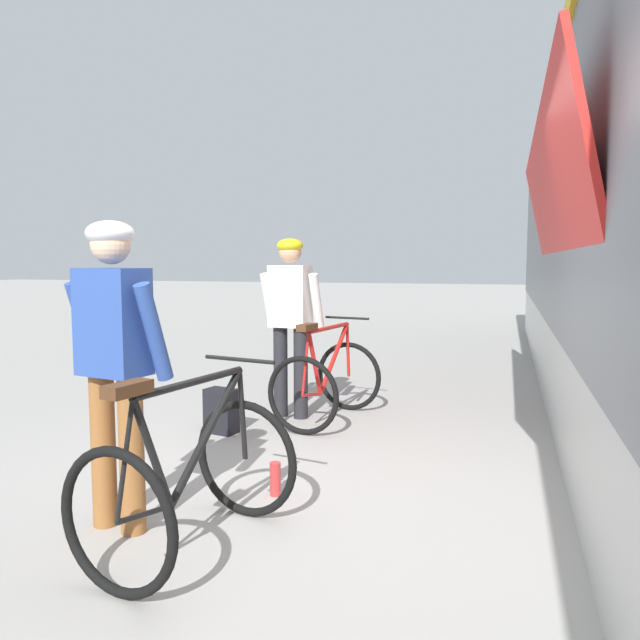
{
  "coord_description": "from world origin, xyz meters",
  "views": [
    {
      "loc": [
        1.09,
        -3.36,
        1.53
      ],
      "look_at": [
        -0.39,
        1.47,
        1.05
      ],
      "focal_mm": 34.13,
      "sensor_mm": 36.0,
      "label": 1
    }
  ],
  "objects_px": {
    "cyclist_near_in_blue": "(114,348)",
    "bicycle_near_black": "(189,478)",
    "bicycle_far_red": "(327,380)",
    "backpack_on_platform": "(221,411)",
    "cyclist_far_in_white": "(290,311)",
    "water_bottle_near_the_bikes": "(275,479)"
  },
  "relations": [
    {
      "from": "cyclist_far_in_white",
      "to": "bicycle_near_black",
      "type": "xyz_separation_m",
      "value": [
        0.45,
        -2.81,
        -0.65
      ]
    },
    {
      "from": "cyclist_far_in_white",
      "to": "backpack_on_platform",
      "type": "height_order",
      "value": "cyclist_far_in_white"
    },
    {
      "from": "bicycle_far_red",
      "to": "water_bottle_near_the_bikes",
      "type": "height_order",
      "value": "bicycle_far_red"
    },
    {
      "from": "bicycle_far_red",
      "to": "water_bottle_near_the_bikes",
      "type": "bearing_deg",
      "value": -83.93
    },
    {
      "from": "cyclist_near_in_blue",
      "to": "backpack_on_platform",
      "type": "relative_size",
      "value": 4.4
    },
    {
      "from": "bicycle_far_red",
      "to": "backpack_on_platform",
      "type": "bearing_deg",
      "value": -140.92
    },
    {
      "from": "bicycle_far_red",
      "to": "bicycle_near_black",
      "type": "bearing_deg",
      "value": -88.93
    },
    {
      "from": "bicycle_near_black",
      "to": "bicycle_far_red",
      "type": "relative_size",
      "value": 1.01
    },
    {
      "from": "bicycle_near_black",
      "to": "backpack_on_platform",
      "type": "relative_size",
      "value": 2.95
    },
    {
      "from": "bicycle_far_red",
      "to": "backpack_on_platform",
      "type": "relative_size",
      "value": 2.93
    },
    {
      "from": "bicycle_near_black",
      "to": "water_bottle_near_the_bikes",
      "type": "bearing_deg",
      "value": 80.14
    },
    {
      "from": "cyclist_near_in_blue",
      "to": "bicycle_near_black",
      "type": "relative_size",
      "value": 1.49
    },
    {
      "from": "water_bottle_near_the_bikes",
      "to": "bicycle_far_red",
      "type": "bearing_deg",
      "value": 96.07
    },
    {
      "from": "cyclist_far_in_white",
      "to": "water_bottle_near_the_bikes",
      "type": "distance_m",
      "value": 2.25
    },
    {
      "from": "cyclist_far_in_white",
      "to": "water_bottle_near_the_bikes",
      "type": "height_order",
      "value": "cyclist_far_in_white"
    },
    {
      "from": "cyclist_far_in_white",
      "to": "cyclist_near_in_blue",
      "type": "bearing_deg",
      "value": -91.81
    },
    {
      "from": "bicycle_near_black",
      "to": "bicycle_far_red",
      "type": "height_order",
      "value": "same"
    },
    {
      "from": "cyclist_far_in_white",
      "to": "bicycle_near_black",
      "type": "height_order",
      "value": "cyclist_far_in_white"
    },
    {
      "from": "bicycle_near_black",
      "to": "backpack_on_platform",
      "type": "height_order",
      "value": "bicycle_near_black"
    },
    {
      "from": "cyclist_near_in_blue",
      "to": "cyclist_far_in_white",
      "type": "distance_m",
      "value": 2.68
    },
    {
      "from": "bicycle_near_black",
      "to": "water_bottle_near_the_bikes",
      "type": "distance_m",
      "value": 0.92
    },
    {
      "from": "cyclist_near_in_blue",
      "to": "water_bottle_near_the_bikes",
      "type": "relative_size",
      "value": 7.93
    }
  ]
}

